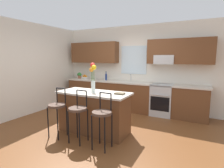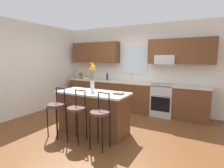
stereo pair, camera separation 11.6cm
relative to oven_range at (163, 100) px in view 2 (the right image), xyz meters
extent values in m
plane|color=brown|center=(-1.02, -1.68, -0.46)|extent=(14.00, 14.00, 0.00)
cube|color=silver|center=(-3.58, -1.38, 0.89)|extent=(0.12, 4.60, 2.70)
cube|color=silver|center=(-1.02, 0.38, 0.89)|extent=(5.60, 0.12, 2.70)
cube|color=brown|center=(-2.43, 0.15, 1.39)|extent=(1.77, 0.34, 0.70)
cube|color=brown|center=(0.40, 0.15, 1.39)|extent=(1.77, 0.34, 0.70)
cube|color=silver|center=(-1.02, 0.31, 1.14)|extent=(0.86, 0.03, 0.90)
cube|color=#B7BABC|center=(0.00, 0.12, 1.16)|extent=(0.56, 0.36, 0.26)
cube|color=brown|center=(-1.02, 0.02, -0.02)|extent=(4.50, 0.60, 0.88)
cube|color=beige|center=(-1.02, 0.02, 0.44)|extent=(4.56, 0.64, 0.04)
cube|color=#B7BABC|center=(-1.05, 0.02, 0.39)|extent=(0.54, 0.38, 0.11)
cylinder|color=#B7BABC|center=(-1.05, 0.18, 0.57)|extent=(0.02, 0.02, 0.22)
cylinder|color=#B7BABC|center=(-1.05, 0.12, 0.68)|extent=(0.02, 0.12, 0.02)
cube|color=#B7BABC|center=(0.00, 0.00, 0.00)|extent=(0.60, 0.60, 0.92)
cube|color=black|center=(0.00, -0.29, -0.06)|extent=(0.52, 0.02, 0.40)
cylinder|color=#B7BABC|center=(0.00, -0.33, 0.20)|extent=(0.50, 0.02, 0.02)
cube|color=brown|center=(-1.12, -1.92, -0.02)|extent=(1.56, 0.63, 0.88)
cube|color=beige|center=(-1.12, -1.92, 0.44)|extent=(1.64, 0.71, 0.04)
cylinder|color=black|center=(-1.80, -2.63, -0.13)|extent=(0.02, 0.02, 0.66)
cylinder|color=black|center=(-1.53, -2.63, -0.13)|extent=(0.02, 0.02, 0.66)
cylinder|color=black|center=(-1.80, -2.36, -0.13)|extent=(0.02, 0.02, 0.66)
cylinder|color=black|center=(-1.53, -2.36, -0.13)|extent=(0.02, 0.02, 0.66)
cylinder|color=#4C382D|center=(-1.67, -2.50, 0.23)|extent=(0.36, 0.36, 0.05)
cylinder|color=black|center=(-1.78, -2.36, 0.41)|extent=(0.02, 0.02, 0.32)
cylinder|color=black|center=(-1.55, -2.36, 0.41)|extent=(0.02, 0.02, 0.32)
cylinder|color=black|center=(-1.67, -2.36, 0.57)|extent=(0.23, 0.02, 0.02)
cylinder|color=black|center=(-1.25, -2.63, -0.13)|extent=(0.02, 0.02, 0.66)
cylinder|color=black|center=(-0.98, -2.63, -0.13)|extent=(0.02, 0.02, 0.66)
cylinder|color=black|center=(-1.25, -2.36, -0.13)|extent=(0.02, 0.02, 0.66)
cylinder|color=black|center=(-0.98, -2.36, -0.13)|extent=(0.02, 0.02, 0.66)
cylinder|color=#4C382D|center=(-1.12, -2.50, 0.23)|extent=(0.36, 0.36, 0.05)
cylinder|color=black|center=(-1.23, -2.36, 0.41)|extent=(0.02, 0.02, 0.32)
cylinder|color=black|center=(-1.00, -2.36, 0.41)|extent=(0.02, 0.02, 0.32)
cylinder|color=black|center=(-1.12, -2.36, 0.57)|extent=(0.23, 0.02, 0.02)
cylinder|color=black|center=(-0.70, -2.63, -0.13)|extent=(0.02, 0.02, 0.66)
cylinder|color=black|center=(-0.43, -2.63, -0.13)|extent=(0.02, 0.02, 0.66)
cylinder|color=black|center=(-0.70, -2.36, -0.13)|extent=(0.02, 0.02, 0.66)
cylinder|color=black|center=(-0.43, -2.36, -0.13)|extent=(0.02, 0.02, 0.66)
cylinder|color=#4C382D|center=(-0.57, -2.50, 0.23)|extent=(0.36, 0.36, 0.05)
cylinder|color=black|center=(-0.68, -2.36, 0.41)|extent=(0.02, 0.02, 0.32)
cylinder|color=black|center=(-0.45, -2.36, 0.41)|extent=(0.02, 0.02, 0.32)
cylinder|color=black|center=(-0.57, -2.36, 0.57)|extent=(0.23, 0.02, 0.02)
cylinder|color=silver|center=(-1.09, -1.98, 0.59)|extent=(0.09, 0.09, 0.26)
cylinder|color=#3D722D|center=(-1.06, -1.98, 0.78)|extent=(0.01, 0.01, 0.47)
sphere|color=yellow|center=(-1.06, -1.98, 1.01)|extent=(0.11, 0.11, 0.11)
cylinder|color=#3D722D|center=(-1.12, -1.95, 0.80)|extent=(0.01, 0.01, 0.52)
sphere|color=red|center=(-1.12, -1.95, 1.06)|extent=(0.11, 0.11, 0.11)
cylinder|color=#3D722D|center=(-1.11, -2.00, 0.75)|extent=(0.01, 0.01, 0.43)
sphere|color=orange|center=(-1.11, -2.00, 0.96)|extent=(0.09, 0.09, 0.09)
cube|color=brown|center=(-0.50, -1.86, 0.48)|extent=(0.20, 0.15, 0.03)
cylinder|color=silver|center=(-2.77, 0.02, 0.49)|extent=(0.24, 0.24, 0.06)
sphere|color=orange|center=(-2.72, 0.02, 0.56)|extent=(0.07, 0.07, 0.07)
sphere|color=orange|center=(-2.77, 0.08, 0.56)|extent=(0.07, 0.07, 0.07)
sphere|color=orange|center=(-2.83, 0.02, 0.56)|extent=(0.07, 0.07, 0.07)
sphere|color=orange|center=(-2.77, 0.02, 0.59)|extent=(0.07, 0.07, 0.07)
cylinder|color=navy|center=(-1.89, 0.02, 0.57)|extent=(0.06, 0.06, 0.22)
cylinder|color=navy|center=(-1.89, 0.02, 0.71)|extent=(0.03, 0.03, 0.07)
cylinder|color=black|center=(-1.89, 0.02, 0.75)|extent=(0.03, 0.03, 0.02)
cylinder|color=#9E5B3D|center=(-3.01, 0.02, 0.52)|extent=(0.11, 0.11, 0.11)
sphere|color=#2D7A33|center=(-3.01, 0.02, 0.63)|extent=(0.11, 0.11, 0.11)
sphere|color=#2D7A33|center=(-3.05, 0.03, 0.60)|extent=(0.12, 0.12, 0.12)
sphere|color=#2D7A33|center=(-2.97, 0.01, 0.61)|extent=(0.11, 0.11, 0.11)
camera|label=1|loc=(1.02, -5.17, 1.22)|focal=28.41mm
camera|label=2|loc=(1.13, -5.12, 1.22)|focal=28.41mm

